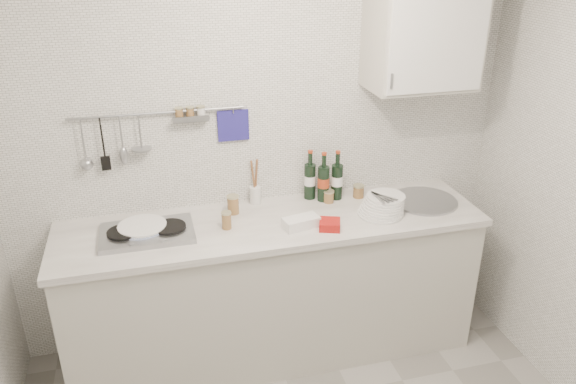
{
  "coord_description": "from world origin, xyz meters",
  "views": [
    {
      "loc": [
        -0.64,
        -1.67,
        2.41
      ],
      "look_at": [
        0.04,
        0.9,
        1.18
      ],
      "focal_mm": 35.0,
      "sensor_mm": 36.0,
      "label": 1
    }
  ],
  "objects_px": {
    "plate_stack_hob": "(141,229)",
    "wall_cabinet": "(424,25)",
    "wine_bottles": "(324,176)",
    "plate_stack_sink": "(383,205)",
    "utensil_crock": "(255,193)"
  },
  "relations": [
    {
      "from": "utensil_crock",
      "to": "wine_bottles",
      "type": "bearing_deg",
      "value": -6.9
    },
    {
      "from": "wall_cabinet",
      "to": "utensil_crock",
      "type": "relative_size",
      "value": 2.43
    },
    {
      "from": "plate_stack_hob",
      "to": "utensil_crock",
      "type": "relative_size",
      "value": 1.01
    },
    {
      "from": "plate_stack_hob",
      "to": "plate_stack_sink",
      "type": "distance_m",
      "value": 1.38
    },
    {
      "from": "wall_cabinet",
      "to": "plate_stack_sink",
      "type": "xyz_separation_m",
      "value": [
        -0.26,
        -0.2,
        -0.98
      ]
    },
    {
      "from": "plate_stack_hob",
      "to": "utensil_crock",
      "type": "xyz_separation_m",
      "value": [
        0.68,
        0.22,
        0.04
      ]
    },
    {
      "from": "wine_bottles",
      "to": "plate_stack_hob",
      "type": "bearing_deg",
      "value": -171.25
    },
    {
      "from": "wall_cabinet",
      "to": "utensil_crock",
      "type": "distance_m",
      "value": 1.36
    },
    {
      "from": "plate_stack_hob",
      "to": "utensil_crock",
      "type": "bearing_deg",
      "value": 17.79
    },
    {
      "from": "plate_stack_sink",
      "to": "utensil_crock",
      "type": "bearing_deg",
      "value": 154.75
    },
    {
      "from": "wine_bottles",
      "to": "plate_stack_sink",
      "type": "bearing_deg",
      "value": -44.94
    },
    {
      "from": "plate_stack_hob",
      "to": "wall_cabinet",
      "type": "bearing_deg",
      "value": 3.1
    },
    {
      "from": "wall_cabinet",
      "to": "wine_bottles",
      "type": "xyz_separation_m",
      "value": [
        -0.53,
        0.08,
        -0.87
      ]
    },
    {
      "from": "plate_stack_sink",
      "to": "utensil_crock",
      "type": "distance_m",
      "value": 0.76
    },
    {
      "from": "wall_cabinet",
      "to": "wine_bottles",
      "type": "distance_m",
      "value": 1.03
    }
  ]
}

